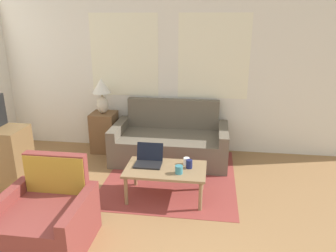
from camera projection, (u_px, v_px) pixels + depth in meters
wall_back at (173, 72)px, 5.24m from camera, size 6.68×0.06×2.60m
rug at (171, 176)px, 4.62m from camera, size 1.76×1.98×0.01m
couch at (170, 143)px, 5.13m from camera, size 1.76×0.90×0.89m
armchair at (47, 220)px, 3.19m from camera, size 0.85×0.80×0.84m
side_table at (104, 132)px, 5.41m from camera, size 0.39×0.39×0.66m
table_lamp at (102, 92)px, 5.19m from camera, size 0.30×0.30×0.57m
coffee_table at (166, 171)px, 3.99m from camera, size 0.98×0.58×0.40m
laptop at (149, 160)px, 4.08m from camera, size 0.33×0.29×0.24m
cup_navy at (179, 170)px, 3.83m from camera, size 0.09×0.09×0.10m
cup_yellow at (189, 164)px, 3.97m from camera, size 0.08×0.08×0.11m
cup_white at (186, 161)px, 4.07m from camera, size 0.08×0.08×0.09m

